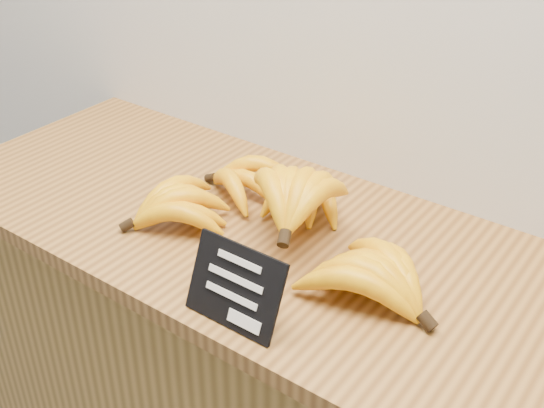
{
  "coord_description": "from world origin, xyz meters",
  "views": [
    {
      "loc": [
        0.68,
        1.96,
        1.58
      ],
      "look_at": [
        0.14,
        2.7,
        1.02
      ],
      "focal_mm": 45.0,
      "sensor_mm": 36.0,
      "label": 1
    }
  ],
  "objects": [
    {
      "name": "counter_top",
      "position": [
        0.14,
        2.75,
        0.92
      ],
      "size": [
        1.41,
        0.54,
        0.03
      ],
      "primitive_type": "cube",
      "color": "olive",
      "rests_on": "counter"
    },
    {
      "name": "chalkboard_sign",
      "position": [
        0.19,
        2.53,
        0.99
      ],
      "size": [
        0.15,
        0.05,
        0.11
      ],
      "primitive_type": "cube",
      "rotation": [
        -0.4,
        0.0,
        0.0
      ],
      "color": "black",
      "rests_on": "counter_top"
    },
    {
      "name": "banana_pile",
      "position": [
        0.12,
        2.74,
        0.98
      ],
      "size": [
        0.59,
        0.37,
        0.13
      ],
      "color": "#EFAB09",
      "rests_on": "counter_top"
    }
  ]
}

